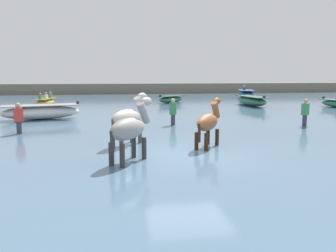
% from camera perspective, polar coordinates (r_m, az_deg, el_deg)
% --- Properties ---
extents(ground_plane, '(120.00, 120.00, 0.00)m').
position_cam_1_polar(ground_plane, '(10.31, 3.34, -6.65)').
color(ground_plane, gray).
extents(water_surface, '(90.00, 90.00, 0.38)m').
position_cam_1_polar(water_surface, '(19.99, -2.80, 1.38)').
color(water_surface, slate).
rests_on(water_surface, ground).
extents(horse_lead_grey, '(1.44, 1.72, 2.09)m').
position_cam_1_polar(horse_lead_grey, '(9.13, -6.50, -0.75)').
color(horse_lead_grey, gray).
rests_on(horse_lead_grey, ground).
extents(horse_trailing_pinto, '(1.49, 1.69, 2.09)m').
position_cam_1_polar(horse_trailing_pinto, '(11.38, -6.79, 1.12)').
color(horse_trailing_pinto, beige).
rests_on(horse_trailing_pinto, ground).
extents(horse_flank_chestnut, '(1.35, 1.61, 1.95)m').
position_cam_1_polar(horse_flank_chestnut, '(11.02, 6.83, 0.43)').
color(horse_flank_chestnut, brown).
rests_on(horse_flank_chestnut, ground).
extents(boat_distant_east, '(2.37, 4.06, 1.31)m').
position_cam_1_polar(boat_distant_east, '(34.81, 13.10, 5.27)').
color(boat_distant_east, '#28518E').
rests_on(boat_distant_east, water_surface).
extents(boat_mid_outer, '(1.49, 3.90, 0.86)m').
position_cam_1_polar(boat_mid_outer, '(26.58, 14.04, 4.13)').
color(boat_mid_outer, '#337556').
rests_on(boat_mid_outer, water_surface).
extents(boat_near_port, '(4.19, 2.18, 0.90)m').
position_cam_1_polar(boat_near_port, '(19.11, -20.72, 2.21)').
color(boat_near_port, silver).
rests_on(boat_near_port, water_surface).
extents(boat_mid_channel, '(2.71, 2.39, 0.72)m').
position_cam_1_polar(boat_mid_channel, '(28.54, 0.47, 4.54)').
color(boat_mid_channel, '#337556').
rests_on(boat_mid_channel, water_surface).
extents(boat_distant_west, '(1.44, 3.06, 1.04)m').
position_cam_1_polar(boat_distant_west, '(27.29, -20.02, 3.85)').
color(boat_distant_west, gold).
rests_on(boat_distant_west, water_surface).
extents(person_onlooker_right, '(0.38, 0.34, 1.63)m').
position_cam_1_polar(person_onlooker_right, '(14.68, -23.95, 0.66)').
color(person_onlooker_right, '#383842').
rests_on(person_onlooker_right, ground).
extents(person_onlooker_left, '(0.37, 0.30, 1.63)m').
position_cam_1_polar(person_onlooker_left, '(16.83, 22.17, 1.70)').
color(person_onlooker_left, '#383842').
rests_on(person_onlooker_left, ground).
extents(person_spectator_far, '(0.36, 0.28, 1.63)m').
position_cam_1_polar(person_spectator_far, '(15.83, 0.85, 1.95)').
color(person_spectator_far, '#383842').
rests_on(person_spectator_far, ground).
extents(far_shoreline, '(80.00, 2.40, 1.64)m').
position_cam_1_polar(far_shoreline, '(43.18, -6.21, 6.10)').
color(far_shoreline, '#706B5B').
rests_on(far_shoreline, ground).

